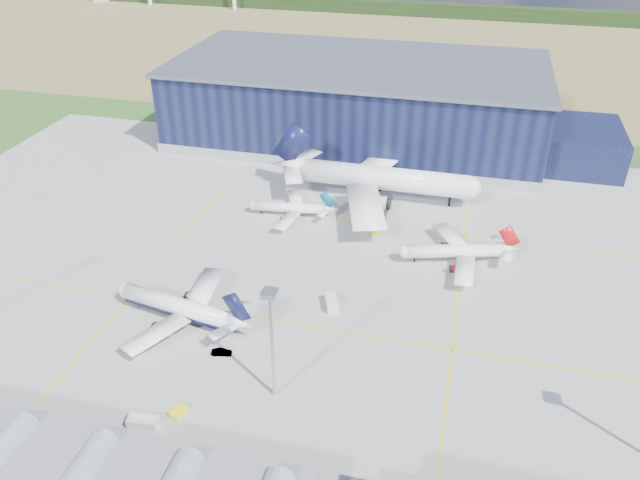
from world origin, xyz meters
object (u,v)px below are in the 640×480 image
Objects in this scene: hangar at (366,105)px; airliner_navy at (176,298)px; gse_cart_a at (510,253)px; car_b at (222,352)px; light_mast_center at (272,328)px; airliner_regional at (288,203)px; gse_cart_b at (368,188)px; gse_tug_b at (178,412)px; gse_van_a at (143,423)px; airliner_widebody at (384,167)px; gse_tug_c at (375,230)px; airliner_red at (454,245)px; gse_van_b at (332,303)px.

hangar is 4.39× the size of airliner_navy.
gse_cart_a is 0.78× the size of car_b.
airliner_regional is (-16.65, 64.15, -11.47)m from light_mast_center.
airliner_navy is 12.21× the size of gse_cart_b.
hangar is 5.97× the size of airliner_regional.
gse_van_a reaches higher than gse_tug_b.
airliner_navy reaches higher than car_b.
gse_cart_b is (20.47, 97.53, -0.54)m from gse_van_a.
gse_tug_c is at bearing -85.69° from airliner_widebody.
airliner_red is 80.04m from gse_van_a.
airliner_widebody is 11.26m from gse_cart_b.
car_b is (-41.09, -44.39, -4.11)m from airliner_red.
airliner_widebody is 21.38m from gse_tug_c.
airliner_regional is at bearing -9.07° from car_b.
airliner_red is at bearing -55.27° from car_b.
gse_van_a is 1.32× the size of car_b.
airliner_widebody is (-21.68, 28.46, 5.04)m from airliner_red.
airliner_red is at bearing -135.84° from airliner_navy.
gse_tug_b is 0.56× the size of gse_van_b.
light_mast_center is 32.09m from airliner_navy.
gse_tug_c is (14.71, -63.64, -10.92)m from hangar.
gse_van_b is at bearing 79.59° from gse_tug_b.
airliner_widebody is 28.62m from airliner_regional.
light_mast_center is (7.19, -124.80, 3.82)m from hangar.
gse_van_b is (29.96, 11.84, -4.21)m from airliner_navy.
gse_van_b is (18.64, 36.20, 0.55)m from gse_tug_b.
gse_cart_a is at bearing -54.04° from hangar.
hangar is at bearing 103.58° from gse_tug_b.
airliner_regional reaches higher than gse_van_a.
gse_tug_c is (26.66, 73.89, -0.43)m from gse_van_a.
airliner_regional reaches higher than gse_cart_a.
gse_van_b reaches higher than gse_tug_c.
gse_cart_a is (60.22, 70.97, -0.46)m from gse_van_a.
light_mast_center is 31.33m from gse_van_b.
airliner_regional is 6.19× the size of car_b.
light_mast_center reaches higher than airliner_regional.
gse_tug_c reaches higher than car_b.
gse_van_a is 78.56m from gse_tug_c.
gse_cart_b is 78.56m from car_b.
light_mast_center reaches higher than gse_tug_c.
gse_cart_a is at bearing 66.94° from gse_tug_b.
gse_van_a is 1.68× the size of gse_cart_a.
gse_cart_b is at bearing 137.97° from airliner_widebody.
car_b is (-6.09, -117.19, -10.97)m from hangar.
airliner_red is 36.13m from airliner_widebody.
gse_cart_a is 47.81m from gse_cart_b.
airliner_regional is 4.70× the size of gse_van_a.
airliner_widebody reaches higher than airliner_navy.
gse_cart_a is at bearing -32.25° from airliner_widebody.
car_b is at bearing -104.75° from airliner_widebody.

